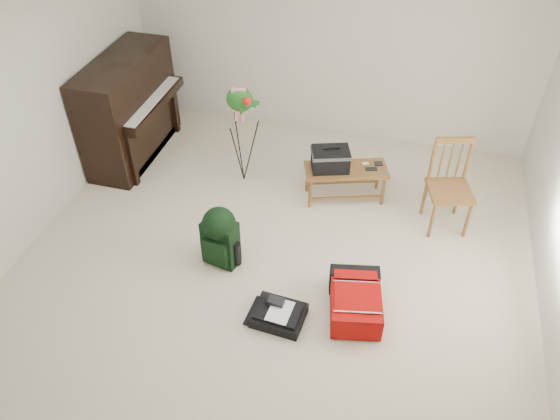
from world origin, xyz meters
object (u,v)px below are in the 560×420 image
(green_backpack, at_px, (220,234))
(flower_stand, at_px, (242,136))
(red_suitcase, at_px, (356,297))
(dining_chair, at_px, (450,187))
(piano, at_px, (130,111))
(black_duffel, at_px, (279,314))
(bench, at_px, (336,160))

(green_backpack, distance_m, flower_stand, 1.38)
(red_suitcase, bearing_deg, dining_chair, 51.64)
(piano, relative_size, red_suitcase, 2.04)
(red_suitcase, height_order, black_duffel, red_suitcase)
(red_suitcase, bearing_deg, black_duffel, -165.92)
(flower_stand, bearing_deg, dining_chair, -15.87)
(green_backpack, bearing_deg, bench, 67.62)
(piano, relative_size, green_backpack, 2.26)
(piano, bearing_deg, bench, -4.68)
(red_suitcase, distance_m, black_duffel, 0.71)
(flower_stand, bearing_deg, green_backpack, -92.72)
(dining_chair, height_order, green_backpack, dining_chair)
(dining_chair, xyz_separation_m, black_duffel, (-1.36, -1.72, -0.41))
(bench, bearing_deg, green_backpack, -142.09)
(bench, relative_size, dining_chair, 0.98)
(black_duffel, distance_m, flower_stand, 2.19)
(dining_chair, height_order, flower_stand, flower_stand)
(bench, distance_m, red_suitcase, 1.68)
(red_suitcase, xyz_separation_m, green_backpack, (-1.38, 0.25, 0.22))
(black_duffel, distance_m, green_backpack, 0.97)
(green_backpack, bearing_deg, red_suitcase, 0.84)
(dining_chair, distance_m, green_backpack, 2.40)
(piano, distance_m, green_backpack, 2.28)
(black_duffel, bearing_deg, green_backpack, 147.51)
(bench, height_order, dining_chair, dining_chair)
(piano, bearing_deg, dining_chair, -5.45)
(black_duffel, height_order, flower_stand, flower_stand)
(green_backpack, bearing_deg, piano, 148.66)
(bench, bearing_deg, dining_chair, -25.71)
(bench, height_order, flower_stand, flower_stand)
(piano, xyz_separation_m, green_backpack, (1.67, -1.53, -0.23))
(bench, relative_size, flower_stand, 0.78)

